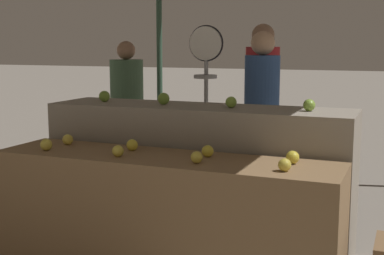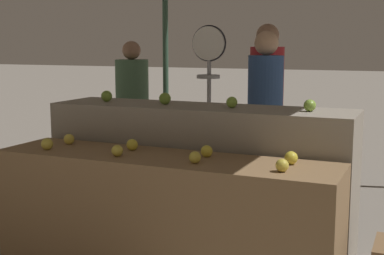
{
  "view_description": "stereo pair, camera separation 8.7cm",
  "coord_description": "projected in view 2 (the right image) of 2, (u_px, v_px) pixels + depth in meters",
  "views": [
    {
      "loc": [
        1.44,
        -3.02,
        1.51
      ],
      "look_at": [
        0.08,
        0.3,
        0.96
      ],
      "focal_mm": 50.0,
      "sensor_mm": 36.0,
      "label": 1
    },
    {
      "loc": [
        1.52,
        -2.98,
        1.51
      ],
      "look_at": [
        0.08,
        0.3,
        0.96
      ],
      "focal_mm": 50.0,
      "sensor_mm": 36.0,
      "label": 2
    }
  ],
  "objects": [
    {
      "name": "apple_front_0",
      "position": [
        47.0,
        144.0,
        3.62
      ],
      "size": [
        0.08,
        0.08,
        0.08
      ],
      "primitive_type": "sphere",
      "color": "gold",
      "rests_on": "display_counter_front"
    },
    {
      "name": "apple_front_2",
      "position": [
        195.0,
        157.0,
        3.21
      ],
      "size": [
        0.07,
        0.07,
        0.07
      ],
      "primitive_type": "sphere",
      "color": "gold",
      "rests_on": "display_counter_front"
    },
    {
      "name": "apple_front_6",
      "position": [
        207.0,
        151.0,
        3.39
      ],
      "size": [
        0.08,
        0.08,
        0.08
      ],
      "primitive_type": "sphere",
      "color": "gold",
      "rests_on": "display_counter_front"
    },
    {
      "name": "apple_back_0",
      "position": [
        107.0,
        96.0,
        4.22
      ],
      "size": [
        0.09,
        0.09,
        0.09
      ],
      "primitive_type": "sphere",
      "color": "#7AA338",
      "rests_on": "display_counter_back"
    },
    {
      "name": "apple_back_2",
      "position": [
        232.0,
        102.0,
        3.79
      ],
      "size": [
        0.08,
        0.08,
        0.08
      ],
      "primitive_type": "sphere",
      "color": "#84AD3D",
      "rests_on": "display_counter_back"
    },
    {
      "name": "display_counter_front",
      "position": [
        163.0,
        217.0,
        3.47
      ],
      "size": [
        2.27,
        0.55,
        0.81
      ],
      "primitive_type": "cube",
      "color": "olive",
      "rests_on": "ground_plane"
    },
    {
      "name": "produce_scale",
      "position": [
        209.0,
        77.0,
        4.62
      ],
      "size": [
        0.31,
        0.2,
        1.68
      ],
      "color": "#99999E",
      "rests_on": "ground_plane"
    },
    {
      "name": "apple_front_3",
      "position": [
        282.0,
        165.0,
        2.99
      ],
      "size": [
        0.08,
        0.08,
        0.08
      ],
      "primitive_type": "sphere",
      "color": "gold",
      "rests_on": "display_counter_front"
    },
    {
      "name": "person_customer_right",
      "position": [
        132.0,
        101.0,
        6.0
      ],
      "size": [
        0.43,
        0.43,
        1.55
      ],
      "rotation": [
        0.0,
        0.0,
        2.96
      ],
      "color": "#2D2D38",
      "rests_on": "ground_plane"
    },
    {
      "name": "apple_front_1",
      "position": [
        117.0,
        151.0,
        3.41
      ],
      "size": [
        0.08,
        0.08,
        0.08
      ],
      "primitive_type": "sphere",
      "color": "gold",
      "rests_on": "display_counter_front"
    },
    {
      "name": "apple_back_3",
      "position": [
        310.0,
        105.0,
        3.59
      ],
      "size": [
        0.08,
        0.08,
        0.08
      ],
      "primitive_type": "sphere",
      "color": "#84AD3D",
      "rests_on": "display_counter_back"
    },
    {
      "name": "person_customer_left",
      "position": [
        266.0,
        96.0,
        5.36
      ],
      "size": [
        0.45,
        0.45,
        1.72
      ],
      "rotation": [
        0.0,
        0.0,
        3.6
      ],
      "color": "#2D2D38",
      "rests_on": "ground_plane"
    },
    {
      "name": "apple_back_1",
      "position": [
        165.0,
        99.0,
        4.01
      ],
      "size": [
        0.09,
        0.09,
        0.09
      ],
      "primitive_type": "sphere",
      "color": "#7AA338",
      "rests_on": "display_counter_back"
    },
    {
      "name": "display_counter_back",
      "position": [
        199.0,
        177.0,
        4.0
      ],
      "size": [
        2.27,
        0.55,
        1.07
      ],
      "primitive_type": "cube",
      "color": "gray",
      "rests_on": "ground_plane"
    },
    {
      "name": "apple_front_5",
      "position": [
        132.0,
        145.0,
        3.6
      ],
      "size": [
        0.08,
        0.08,
        0.08
      ],
      "primitive_type": "sphere",
      "color": "gold",
      "rests_on": "display_counter_front"
    },
    {
      "name": "apple_front_7",
      "position": [
        291.0,
        158.0,
        3.18
      ],
      "size": [
        0.08,
        0.08,
        0.08
      ],
      "primitive_type": "sphere",
      "color": "gold",
      "rests_on": "display_counter_front"
    },
    {
      "name": "apple_front_4",
      "position": [
        69.0,
        139.0,
        3.82
      ],
      "size": [
        0.08,
        0.08,
        0.08
      ],
      "primitive_type": "sphere",
      "color": "yellow",
      "rests_on": "display_counter_front"
    },
    {
      "name": "person_vendor_at_scale",
      "position": [
        265.0,
        108.0,
        4.81
      ],
      "size": [
        0.4,
        0.4,
        1.63
      ],
      "rotation": [
        0.0,
        0.0,
        2.84
      ],
      "color": "#2D2D38",
      "rests_on": "ground_plane"
    }
  ]
}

